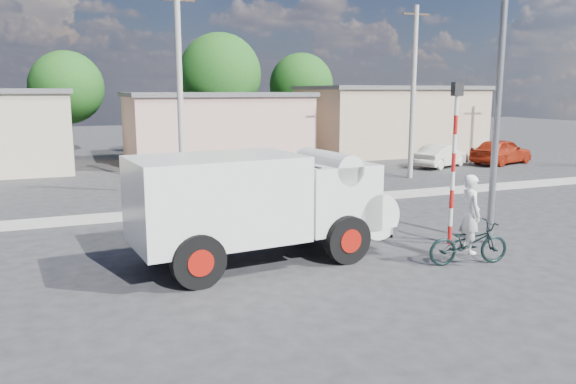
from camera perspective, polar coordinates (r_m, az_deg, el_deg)
name	(u,v)px	position (r m, az deg, el deg)	size (l,w,h in m)	color
ground_plane	(376,274)	(13.13, 8.94, -8.24)	(120.00, 120.00, 0.00)	#27272A
median	(261,205)	(20.16, -2.75, -1.37)	(40.00, 0.80, 0.16)	#99968E
truck	(265,202)	(13.65, -2.38, -1.01)	(6.64, 3.09, 2.66)	black
bicycle	(468,243)	(14.24, 17.86, -4.94)	(0.70, 2.01, 1.05)	black
cyclist	(469,226)	(14.14, 17.96, -3.30)	(0.69, 0.45, 1.89)	white
car_cream	(441,156)	(31.90, 15.32, 3.55)	(1.30, 3.73, 1.23)	silver
car_red	(501,151)	(34.30, 20.84, 3.89)	(1.72, 4.29, 1.46)	#A2260F
traffic_pole	(454,150)	(15.61, 16.53, 4.16)	(0.28, 0.18, 4.36)	red
streetlight	(496,59)	(15.93, 20.37, 12.60)	(2.34, 0.22, 9.00)	slate
building_row	(200,125)	(33.58, -8.92, 6.72)	(37.80, 7.30, 4.44)	#C0B291
tree_row	(126,80)	(39.50, -16.10, 10.87)	(34.13, 7.32, 8.10)	#38281E
utility_poles	(301,92)	(24.65, 1.31, 10.10)	(35.40, 0.24, 8.00)	#99968E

